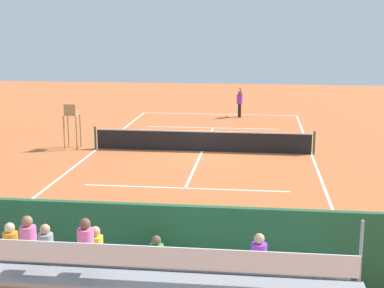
{
  "coord_description": "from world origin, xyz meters",
  "views": [
    {
      "loc": [
        -2.58,
        25.52,
        5.85
      ],
      "look_at": [
        0.0,
        4.0,
        1.2
      ],
      "focal_mm": 52.92,
      "sensor_mm": 36.0,
      "label": 1
    }
  ],
  "objects_px": {
    "courtside_bench": "(223,256)",
    "tennis_racket": "(230,116)",
    "tennis_ball_near": "(223,127)",
    "tennis_player": "(240,101)",
    "equipment_bag": "(151,270)",
    "bleacher_stand": "(119,275)",
    "tennis_net": "(202,141)",
    "umpire_chair": "(72,121)"
  },
  "relations": [
    {
      "from": "bleacher_stand",
      "to": "equipment_bag",
      "type": "height_order",
      "value": "bleacher_stand"
    },
    {
      "from": "tennis_net",
      "to": "tennis_player",
      "type": "bearing_deg",
      "value": -97.71
    },
    {
      "from": "tennis_player",
      "to": "tennis_ball_near",
      "type": "height_order",
      "value": "tennis_player"
    },
    {
      "from": "courtside_bench",
      "to": "tennis_player",
      "type": "xyz_separation_m",
      "value": [
        0.49,
        -23.27,
        0.46
      ]
    },
    {
      "from": "tennis_player",
      "to": "tennis_ball_near",
      "type": "xyz_separation_m",
      "value": [
        0.77,
        3.89,
        -0.98
      ]
    },
    {
      "from": "tennis_net",
      "to": "tennis_player",
      "type": "distance_m",
      "value": 10.11
    },
    {
      "from": "bleacher_stand",
      "to": "tennis_player",
      "type": "bearing_deg",
      "value": -93.29
    },
    {
      "from": "bleacher_stand",
      "to": "courtside_bench",
      "type": "bearing_deg",
      "value": -132.94
    },
    {
      "from": "tennis_net",
      "to": "equipment_bag",
      "type": "xyz_separation_m",
      "value": [
        -0.17,
        13.4,
        -0.32
      ]
    },
    {
      "from": "bleacher_stand",
      "to": "equipment_bag",
      "type": "bearing_deg",
      "value": -97.83
    },
    {
      "from": "bleacher_stand",
      "to": "umpire_chair",
      "type": "xyz_separation_m",
      "value": [
        6.1,
        -15.27,
        0.36
      ]
    },
    {
      "from": "umpire_chair",
      "to": "equipment_bag",
      "type": "xyz_separation_m",
      "value": [
        -6.37,
        13.31,
        -1.13
      ]
    },
    {
      "from": "courtside_bench",
      "to": "tennis_ball_near",
      "type": "distance_m",
      "value": 19.43
    },
    {
      "from": "umpire_chair",
      "to": "courtside_bench",
      "type": "xyz_separation_m",
      "value": [
        -8.04,
        13.18,
        -0.76
      ]
    },
    {
      "from": "tennis_player",
      "to": "tennis_racket",
      "type": "height_order",
      "value": "tennis_player"
    },
    {
      "from": "bleacher_stand",
      "to": "tennis_ball_near",
      "type": "height_order",
      "value": "bleacher_stand"
    },
    {
      "from": "umpire_chair",
      "to": "tennis_racket",
      "type": "distance_m",
      "value": 12.45
    },
    {
      "from": "umpire_chair",
      "to": "equipment_bag",
      "type": "height_order",
      "value": "umpire_chair"
    },
    {
      "from": "courtside_bench",
      "to": "tennis_racket",
      "type": "distance_m",
      "value": 23.46
    },
    {
      "from": "courtside_bench",
      "to": "tennis_racket",
      "type": "height_order",
      "value": "courtside_bench"
    },
    {
      "from": "tennis_net",
      "to": "bleacher_stand",
      "type": "relative_size",
      "value": 1.14
    },
    {
      "from": "courtside_bench",
      "to": "tennis_player",
      "type": "height_order",
      "value": "tennis_player"
    },
    {
      "from": "tennis_net",
      "to": "courtside_bench",
      "type": "xyz_separation_m",
      "value": [
        -1.84,
        13.27,
        0.06
      ]
    },
    {
      "from": "tennis_racket",
      "to": "tennis_ball_near",
      "type": "distance_m",
      "value": 4.05
    },
    {
      "from": "courtside_bench",
      "to": "equipment_bag",
      "type": "bearing_deg",
      "value": 4.38
    },
    {
      "from": "umpire_chair",
      "to": "courtside_bench",
      "type": "bearing_deg",
      "value": 121.4
    },
    {
      "from": "bleacher_stand",
      "to": "tennis_ball_near",
      "type": "xyz_separation_m",
      "value": [
        -0.69,
        -21.48,
        -0.92
      ]
    },
    {
      "from": "tennis_racket",
      "to": "courtside_bench",
      "type": "bearing_deg",
      "value": 92.66
    },
    {
      "from": "equipment_bag",
      "to": "tennis_racket",
      "type": "xyz_separation_m",
      "value": [
        -0.59,
        -23.56,
        -0.16
      ]
    },
    {
      "from": "bleacher_stand",
      "to": "umpire_chair",
      "type": "distance_m",
      "value": 16.45
    },
    {
      "from": "umpire_chair",
      "to": "tennis_ball_near",
      "type": "bearing_deg",
      "value": -137.55
    },
    {
      "from": "tennis_net",
      "to": "tennis_ball_near",
      "type": "height_order",
      "value": "tennis_net"
    },
    {
      "from": "courtside_bench",
      "to": "tennis_ball_near",
      "type": "relative_size",
      "value": 27.27
    },
    {
      "from": "courtside_bench",
      "to": "equipment_bag",
      "type": "relative_size",
      "value": 2.0
    },
    {
      "from": "tennis_player",
      "to": "tennis_ball_near",
      "type": "distance_m",
      "value": 4.08
    },
    {
      "from": "umpire_chair",
      "to": "tennis_racket",
      "type": "bearing_deg",
      "value": -124.16
    },
    {
      "from": "courtside_bench",
      "to": "tennis_ball_near",
      "type": "bearing_deg",
      "value": -86.29
    },
    {
      "from": "equipment_bag",
      "to": "umpire_chair",
      "type": "bearing_deg",
      "value": -64.43
    },
    {
      "from": "tennis_net",
      "to": "tennis_racket",
      "type": "relative_size",
      "value": 19.73
    },
    {
      "from": "bleacher_stand",
      "to": "tennis_racket",
      "type": "xyz_separation_m",
      "value": [
        -0.86,
        -25.52,
        -0.94
      ]
    },
    {
      "from": "bleacher_stand",
      "to": "umpire_chair",
      "type": "relative_size",
      "value": 4.23
    },
    {
      "from": "equipment_bag",
      "to": "bleacher_stand",
      "type": "bearing_deg",
      "value": 82.17
    }
  ]
}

